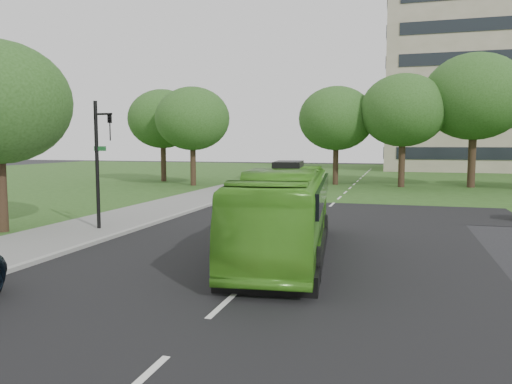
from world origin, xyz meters
TOP-DOWN VIEW (x-y plane):
  - ground at (0.00, 0.00)m, footprint 160.00×160.00m
  - street_surfaces at (-0.38, 22.75)m, footprint 120.00×120.00m
  - tree_park_a at (-13.86, 24.73)m, footprint 6.62×6.62m
  - tree_park_b at (-1.65, 29.22)m, footprint 6.84×6.84m
  - tree_park_c at (4.17, 28.21)m, footprint 7.33×7.33m
  - tree_park_d at (9.96, 29.49)m, footprint 8.62×8.62m
  - tree_park_f at (-18.66, 28.53)m, footprint 6.82×6.82m
  - bus at (0.22, -0.36)m, footprint 3.63×10.82m
  - traffic_light at (-8.34, 1.86)m, footprint 0.91×0.28m

SIDE VIEW (x-z plane):
  - ground at x=0.00m, z-range 0.00..0.00m
  - street_surfaces at x=-0.38m, z-range -0.05..0.10m
  - bus at x=0.22m, z-range 0.00..2.96m
  - traffic_light at x=-8.34m, z-range 0.49..6.09m
  - tree_park_a at x=-13.86m, z-range 1.57..10.37m
  - tree_park_b at x=-1.65m, z-range 1.56..10.53m
  - tree_park_f at x=-18.66m, z-range 1.64..10.74m
  - tree_park_c at x=4.17m, z-range 1.74..11.47m
  - tree_park_d at x=9.96m, z-range 2.02..13.42m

